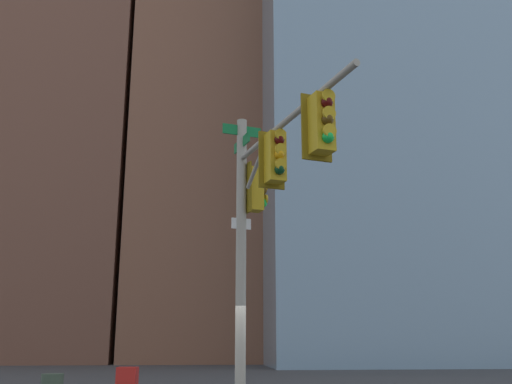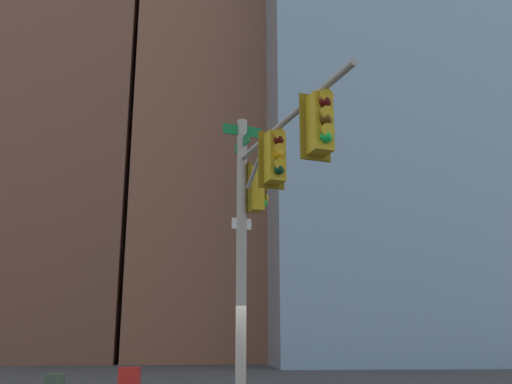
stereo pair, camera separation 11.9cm
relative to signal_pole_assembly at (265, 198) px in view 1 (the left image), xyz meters
name	(u,v)px [view 1 (the left image)]	position (x,y,z in m)	size (l,w,h in m)	color
signal_pole_assembly	(265,198)	(0.00, 0.00, 0.00)	(5.32, 1.92, 6.73)	#9E998C
building_brick_nearside	(57,88)	(45.76, 17.11, 22.85)	(25.59, 18.08, 54.91)	brown
building_brick_midblock	(214,145)	(43.42, 0.54, 16.16)	(20.94, 14.25, 41.52)	brown
building_brick_farside	(452,177)	(40.35, -22.54, 12.50)	(17.63, 14.14, 34.20)	brown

